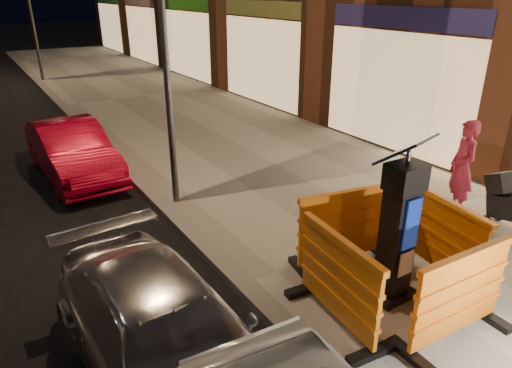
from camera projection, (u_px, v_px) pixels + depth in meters
ground_plane at (246, 292)px, 6.38m from camera, size 120.00×120.00×0.00m
sidewalk at (395, 231)px, 7.83m from camera, size 6.00×60.00×0.15m
kerb at (246, 287)px, 6.35m from camera, size 0.30×60.00×0.15m
parking_kiosk at (399, 226)px, 5.65m from camera, size 0.74×0.74×2.09m
barrier_front at (460, 297)px, 5.10m from camera, size 1.52×0.68×1.17m
barrier_back at (344, 228)px, 6.57m from camera, size 1.59×0.88×1.17m
barrier_kerbside at (338, 281)px, 5.37m from camera, size 0.76×1.55×1.17m
barrier_bldgside at (442, 238)px, 6.30m from camera, size 0.86×1.58×1.17m
car_red at (76, 176)px, 10.30m from camera, size 1.46×3.78×1.23m
man at (462, 168)px, 7.98m from camera, size 0.69×0.76×1.73m
street_lamp_mid at (164, 38)px, 7.59m from camera, size 0.12×0.12×6.00m
street_lamp_far at (30, 8)px, 19.24m from camera, size 0.12×0.12×6.00m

